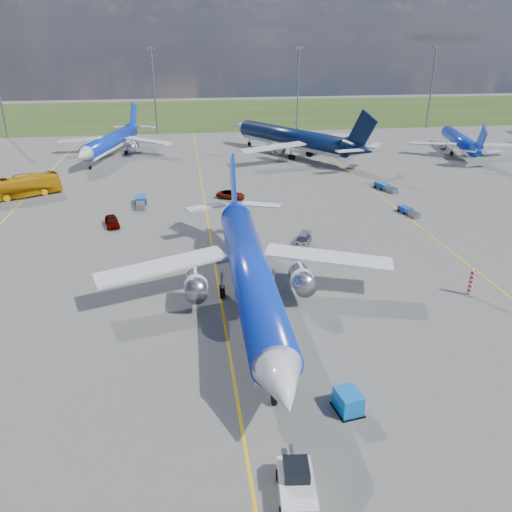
{
  "coord_description": "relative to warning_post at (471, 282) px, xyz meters",
  "views": [
    {
      "loc": [
        -2.88,
        -34.8,
        24.88
      ],
      "look_at": [
        3.92,
        12.32,
        4.0
      ],
      "focal_mm": 35.0,
      "sensor_mm": 36.0,
      "label": 1
    }
  ],
  "objects": [
    {
      "name": "ground",
      "position": [
        -26.0,
        -8.0,
        -1.5
      ],
      "size": [
        400.0,
        400.0,
        0.0
      ],
      "primitive_type": "plane",
      "color": "#545452",
      "rests_on": "ground"
    },
    {
      "name": "grass_strip",
      "position": [
        -26.0,
        142.0,
        -1.5
      ],
      "size": [
        400.0,
        80.0,
        0.01
      ],
      "primitive_type": "cube",
      "color": "#2D4719",
      "rests_on": "ground"
    },
    {
      "name": "taxiway_lines",
      "position": [
        -25.83,
        19.7,
        -1.49
      ],
      "size": [
        60.25,
        160.0,
        0.02
      ],
      "color": "#EAAD14",
      "rests_on": "ground"
    },
    {
      "name": "floodlight_masts",
      "position": [
        -16.0,
        102.0,
        11.06
      ],
      "size": [
        202.2,
        0.5,
        22.7
      ],
      "color": "slate",
      "rests_on": "ground"
    },
    {
      "name": "warning_post",
      "position": [
        0.0,
        0.0,
        0.0
      ],
      "size": [
        0.5,
        0.5,
        3.0
      ],
      "primitive_type": "cylinder",
      "color": "red",
      "rests_on": "ground"
    },
    {
      "name": "bg_jet_nnw",
      "position": [
        -45.09,
        74.2,
        -1.5
      ],
      "size": [
        37.1,
        43.59,
        9.87
      ],
      "primitive_type": null,
      "rotation": [
        0.0,
        0.0,
        -0.25
      ],
      "color": "#0E30C4",
      "rests_on": "ground"
    },
    {
      "name": "bg_jet_n",
      "position": [
        -4.55,
        68.93,
        -1.5
      ],
      "size": [
        53.32,
        56.71,
        11.86
      ],
      "primitive_type": null,
      "rotation": [
        0.0,
        0.0,
        3.7
      ],
      "color": "#07173B",
      "rests_on": "ground"
    },
    {
      "name": "bg_jet_ne",
      "position": [
        34.66,
        65.89,
        -1.5
      ],
      "size": [
        32.28,
        38.02,
        8.63
      ],
      "primitive_type": null,
      "rotation": [
        0.0,
        0.0,
        2.9
      ],
      "color": "#0E30C4",
      "rests_on": "ground"
    },
    {
      "name": "main_airliner",
      "position": [
        -23.15,
        0.52,
        -1.5
      ],
      "size": [
        33.51,
        43.64,
        11.3
      ],
      "primitive_type": null,
      "rotation": [
        0.0,
        0.0,
        -0.01
      ],
      "color": "#0E30C4",
      "rests_on": "ground"
    },
    {
      "name": "pushback_tug",
      "position": [
        -23.47,
        -22.0,
        -0.73
      ],
      "size": [
        2.51,
        5.68,
        1.9
      ],
      "rotation": [
        0.0,
        0.0,
        -0.11
      ],
      "color": "silver",
      "rests_on": "ground"
    },
    {
      "name": "uld_container",
      "position": [
        -18.18,
        -15.33,
        -0.69
      ],
      "size": [
        1.91,
        2.25,
        1.62
      ],
      "primitive_type": "cube",
      "rotation": [
        0.0,
        0.0,
        0.15
      ],
      "color": "blue",
      "rests_on": "ground"
    },
    {
      "name": "apron_bus",
      "position": [
        -56.74,
        43.76,
        0.34
      ],
      "size": [
        13.06,
        8.97,
        3.67
      ],
      "primitive_type": "imported",
      "rotation": [
        0.0,
        0.0,
        2.07
      ],
      "color": "orange",
      "rests_on": "ground"
    },
    {
      "name": "service_car_a",
      "position": [
        -39.72,
        26.93,
        -0.75
      ],
      "size": [
        2.73,
        4.71,
        1.51
      ],
      "primitive_type": "imported",
      "rotation": [
        0.0,
        0.0,
        0.23
      ],
      "color": "#999999",
      "rests_on": "ground"
    },
    {
      "name": "service_car_b",
      "position": [
        -21.51,
        37.85,
        -0.83
      ],
      "size": [
        5.27,
        4.17,
        1.33
      ],
      "primitive_type": "imported",
      "rotation": [
        0.0,
        0.0,
        1.09
      ],
      "color": "#999999",
      "rests_on": "ground"
    },
    {
      "name": "service_car_c",
      "position": [
        -14.22,
        16.04,
        -0.85
      ],
      "size": [
        3.53,
        4.81,
        1.3
      ],
      "primitive_type": "imported",
      "rotation": [
        0.0,
        0.0,
        -0.44
      ],
      "color": "#999999",
      "rests_on": "ground"
    },
    {
      "name": "baggage_tug_w",
      "position": [
        4.6,
        25.77,
        -1.05
      ],
      "size": [
        2.03,
        4.47,
        0.97
      ],
      "rotation": [
        0.0,
        0.0,
        0.21
      ],
      "color": "#1A43A0",
      "rests_on": "ground"
    },
    {
      "name": "baggage_tug_c",
      "position": [
        -36.33,
        36.23,
        -0.93
      ],
      "size": [
        1.72,
        5.47,
        1.21
      ],
      "rotation": [
        0.0,
        0.0,
        0.05
      ],
      "color": "#184D92",
      "rests_on": "ground"
    },
    {
      "name": "baggage_tug_e",
      "position": [
        6.08,
        38.98,
        -0.98
      ],
      "size": [
        2.92,
        5.13,
        1.12
      ],
      "rotation": [
        0.0,
        0.0,
        0.34
      ],
      "color": "#1B5DA3",
      "rests_on": "ground"
    }
  ]
}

